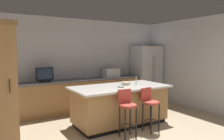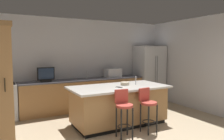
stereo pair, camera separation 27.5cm
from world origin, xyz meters
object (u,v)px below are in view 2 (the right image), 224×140
Objects in this scene: tv_monitor at (46,75)px; bar_stool_left at (124,109)px; cell_phone at (119,87)px; microwave at (113,73)px; kitchen_island at (119,105)px; range_oven at (1,102)px; bar_stool_right at (148,106)px; fruit_bowl at (125,83)px; refrigerator at (149,74)px.

tv_monitor is 0.47× the size of bar_stool_left.
bar_stool_left reaches higher than cell_phone.
microwave is 1.96m from cell_phone.
kitchen_island is at bearing 73.62° from bar_stool_left.
range_oven is 1.94× the size of microwave.
kitchen_island is 2.38× the size of bar_stool_left.
range_oven is 3.22m from bar_stool_left.
bar_stool_left is 6.45× the size of cell_phone.
bar_stool_right is (-0.43, -2.37, -0.48)m from microwave.
microwave reaches higher than cell_phone.
bar_stool_left reaches higher than range_oven.
microwave is at bearing 0.02° from range_oven.
bar_stool_right is at bearing -100.28° from microwave.
fruit_bowl reaches higher than bar_stool_left.
bar_stool_right is 0.78m from cell_phone.
bar_stool_right is 4.39× the size of fruit_bowl.
bar_stool_right reaches higher than kitchen_island.
bar_stool_right is at bearing -54.47° from tv_monitor.
cell_phone is at bearing -117.95° from kitchen_island.
bar_stool_right is (1.65, -2.32, -0.53)m from tv_monitor.
microwave is at bearing 72.20° from fruit_bowl.
fruit_bowl is at bearing -142.10° from refrigerator.
fruit_bowl is at bearing 22.17° from kitchen_island.
tv_monitor reaches higher than range_oven.
cell_phone is (-0.37, 0.59, 0.36)m from bar_stool_right.
tv_monitor is at bearing 119.48° from bar_stool_right.
microwave reaches higher than bar_stool_left.
microwave is 2.65m from bar_stool_left.
range_oven is 3.15m from fruit_bowl.
microwave reaches higher than kitchen_island.
bar_stool_left is 0.74m from cell_phone.
kitchen_island is at bearing -49.31° from tv_monitor.
bar_stool_right is at bearing -128.57° from refrigerator.
tv_monitor reaches higher than cell_phone.
bar_stool_left reaches higher than bar_stool_right.
range_oven is 3.64m from bar_stool_right.
fruit_bowl is 0.39m from cell_phone.
microwave is (-1.41, 0.06, 0.09)m from refrigerator.
refrigerator is 2.05× the size of range_oven.
bar_stool_right is at bearing -86.90° from cell_phone.
kitchen_island is 0.54m from fruit_bowl.
tv_monitor is at bearing 136.83° from fruit_bowl.
fruit_bowl reaches higher than kitchen_island.
tv_monitor is 2.12× the size of fruit_bowl.
bar_stool_right is 0.92m from fruit_bowl.
microwave is at bearing 1.43° from tv_monitor.
tv_monitor is at bearing 120.69° from bar_stool_left.
bar_stool_left is at bearing -113.64° from microwave.
range_oven is 0.96× the size of bar_stool_left.
tv_monitor reaches higher than microwave.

